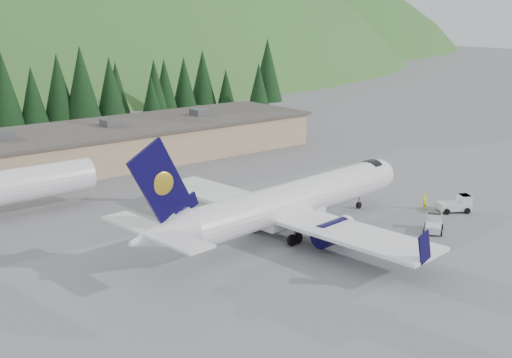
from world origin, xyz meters
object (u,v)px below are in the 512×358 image
(ramp_worker, at_px, (424,202))
(airliner, at_px, (288,203))
(baggage_tug_b, at_px, (457,204))
(terminal_building, at_px, (79,148))
(baggage_tug_a, at_px, (434,224))

(ramp_worker, bearing_deg, airliner, -14.06)
(airliner, distance_m, ramp_worker, 17.15)
(ramp_worker, bearing_deg, baggage_tug_b, 124.25)
(airliner, xyz_separation_m, terminal_building, (-4.00, 38.10, -0.43))
(baggage_tug_b, distance_m, terminal_building, 49.81)
(airliner, relative_size, ramp_worker, 20.74)
(baggage_tug_b, relative_size, ramp_worker, 2.26)
(baggage_tug_a, bearing_deg, terminal_building, 75.50)
(airliner, height_order, ramp_worker, airliner)
(baggage_tug_a, bearing_deg, ramp_worker, 10.75)
(baggage_tug_a, relative_size, ramp_worker, 1.95)
(airliner, bearing_deg, baggage_tug_a, -42.16)
(baggage_tug_b, bearing_deg, baggage_tug_a, -130.64)
(baggage_tug_a, relative_size, terminal_building, 0.05)
(ramp_worker, bearing_deg, baggage_tug_a, 41.54)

